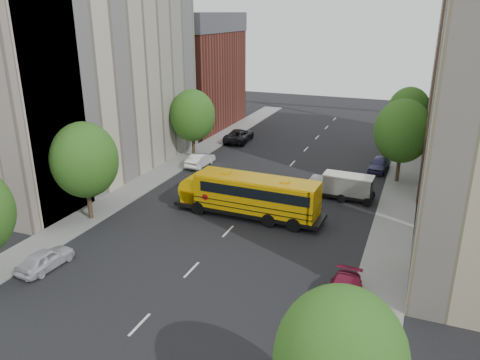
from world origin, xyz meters
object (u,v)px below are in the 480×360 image
Objects in this scene: parked_car_1 at (200,160)px; street_tree_1 at (85,160)px; street_tree_3 at (340,360)px; parked_car_3 at (342,294)px; street_tree_5 at (409,111)px; parked_car_4 at (379,164)px; parked_car_2 at (239,135)px; street_tree_2 at (193,116)px; school_bus at (247,194)px; street_tree_4 at (403,131)px; parked_car_0 at (46,259)px; safari_truck at (343,186)px.

street_tree_1 is at bearing 84.97° from parked_car_1.
street_tree_3 is 1.59× the size of parked_car_3.
street_tree_5 reaches higher than parked_car_4.
street_tree_2 is at bearing 71.53° from parked_car_2.
school_bus is at bearing 109.64° from parked_car_2.
parked_car_3 is (-1.40, -22.20, -4.43)m from street_tree_4.
street_tree_4 is 0.66× the size of school_bus.
street_tree_3 is at bearing -90.00° from street_tree_5.
parked_car_4 is at bearing -119.19° from parked_car_0.
parked_car_1 is at bearing 133.90° from school_bus.
parked_car_4 is (-2.02, 34.88, -3.72)m from street_tree_3.
street_tree_3 is 1.32× the size of safari_truck.
parked_car_0 is (-19.80, 6.75, -3.78)m from street_tree_3.
parked_car_2 is 18.60m from parked_car_4.
street_tree_3 reaches higher than parked_car_0.
street_tree_2 is 25.06m from street_tree_5.
parked_car_4 is (17.78, -5.46, -0.07)m from parked_car_2.
street_tree_5 reaches higher than street_tree_3.
parked_car_0 is at bearing -85.02° from street_tree_2.
parked_car_0 is at bearing -124.44° from school_bus.
street_tree_4 is 20.58m from parked_car_1.
parked_car_1 is 0.74× the size of parked_car_2.
street_tree_2 is 1.95× the size of parked_car_0.
street_tree_5 is 20.51m from parked_car_2.
parked_car_3 is at bearing 117.37° from parked_car_2.
street_tree_4 reaches higher than school_bus.
parked_car_1 is 10.88m from parked_car_2.
parked_car_4 is at bearing -160.67° from parked_car_1.
parked_car_2 is (-15.61, 14.58, -0.40)m from safari_truck.
parked_car_4 is (17.93, 5.42, 0.02)m from parked_car_1.
street_tree_2 is 1.03× the size of street_tree_5.
street_tree_4 is 5.59m from parked_car_4.
parked_car_3 is at bearing 98.13° from street_tree_3.
street_tree_1 is 16.16m from parked_car_1.
school_bus is (-10.68, -24.80, -2.77)m from street_tree_5.
parked_car_4 is at bearing 93.32° from street_tree_3.
street_tree_2 is 0.62× the size of school_bus.
safari_truck reaches higher than parked_car_3.
street_tree_1 is 0.64× the size of school_bus.
school_bus is (11.32, 5.20, -3.02)m from street_tree_1.
street_tree_1 reaches higher than street_tree_3.
parked_car_4 is at bearing 93.28° from parked_car_3.
street_tree_4 reaches higher than parked_car_2.
parked_car_0 is (-19.80, -25.25, -4.40)m from street_tree_4.
parked_car_0 is 0.68× the size of parked_car_2.
street_tree_3 is 0.88× the size of street_tree_4.
street_tree_1 reaches higher than parked_car_4.
street_tree_3 is 1.23× the size of parked_car_2.
parked_car_0 is at bearing 92.90° from parked_car_1.
street_tree_1 is 21.67m from safari_truck.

